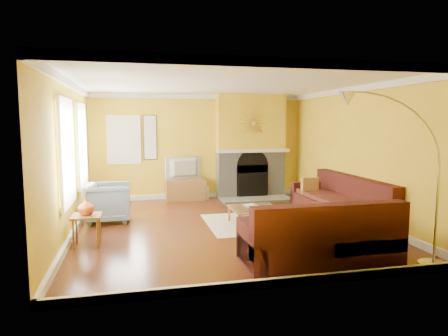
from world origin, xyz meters
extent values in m
cube|color=#602B14|center=(0.00, 0.00, -0.01)|extent=(5.50, 6.00, 0.02)
cube|color=white|center=(0.00, 0.00, 2.71)|extent=(5.50, 6.00, 0.02)
cube|color=gold|center=(0.00, 3.01, 1.35)|extent=(5.50, 0.02, 2.70)
cube|color=gold|center=(0.00, -3.01, 1.35)|extent=(5.50, 0.02, 2.70)
cube|color=gold|center=(-2.76, 0.00, 1.35)|extent=(0.02, 6.00, 2.70)
cube|color=gold|center=(2.76, 0.00, 1.35)|extent=(0.02, 6.00, 2.70)
cube|color=white|center=(-2.72, 1.30, 1.50)|extent=(0.06, 1.22, 1.72)
cube|color=white|center=(-2.72, -0.60, 1.50)|extent=(0.06, 1.22, 1.72)
cube|color=white|center=(-1.90, 2.96, 1.55)|extent=(0.82, 0.06, 1.22)
cube|color=white|center=(-1.25, 2.97, 1.60)|extent=(0.34, 0.04, 1.14)
cube|color=white|center=(1.35, 2.56, 1.25)|extent=(1.92, 0.22, 0.08)
cube|color=gray|center=(1.35, 2.25, 0.03)|extent=(1.80, 0.70, 0.06)
cube|color=beige|center=(0.90, 0.05, 0.01)|extent=(2.40, 1.80, 0.02)
cube|color=olive|center=(-0.40, 2.73, 0.27)|extent=(0.98, 0.44, 0.54)
imported|color=black|center=(-0.40, 2.73, 0.83)|extent=(0.99, 0.47, 0.58)
cube|color=white|center=(0.03, 2.82, 0.17)|extent=(0.34, 0.34, 0.34)
imported|color=slate|center=(-2.17, 0.82, 0.39)|extent=(0.86, 0.83, 0.78)
imported|color=#D8591E|center=(-2.43, -0.74, 0.64)|extent=(0.26, 0.26, 0.28)
imported|color=white|center=(0.43, -0.04, 0.37)|extent=(0.29, 0.34, 0.03)
camera|label=1|loc=(-1.66, -7.31, 1.97)|focal=32.00mm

